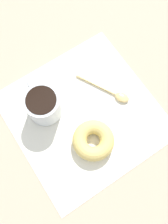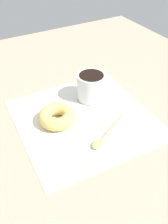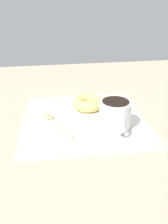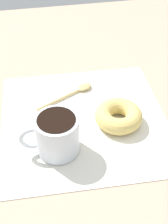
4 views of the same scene
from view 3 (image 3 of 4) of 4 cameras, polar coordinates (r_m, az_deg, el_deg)
ground_plane at (r=66.23cm, az=1.48°, el=-1.36°), size 120.00×120.00×2.00cm
napkin at (r=62.97cm, az=-0.00°, el=-1.75°), size 35.54×35.54×0.30cm
coffee_cup at (r=56.96cm, az=8.11°, el=-0.63°), size 11.09×8.10×7.64cm
donut at (r=68.47cm, az=0.90°, el=2.42°), size 9.75×9.75×3.37cm
spoon at (r=62.06cm, az=-8.43°, el=-1.95°), size 13.85×7.88×0.90cm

